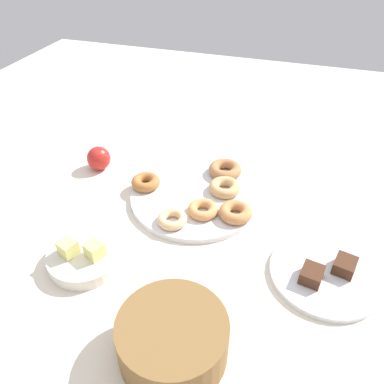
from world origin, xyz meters
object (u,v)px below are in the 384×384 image
(melon_chunk_right, at_px, (68,248))
(apple, at_px, (99,158))
(donut_1, at_px, (225,169))
(basket, at_px, (173,339))
(donut_5, at_px, (236,212))
(donut_plate, at_px, (195,196))
(donut_0, at_px, (172,219))
(donut_3, at_px, (203,209))
(fruit_bowl, at_px, (85,257))
(donut_4, at_px, (225,187))
(melon_chunk_left, at_px, (95,250))
(donut_2, at_px, (146,182))
(brownie_far, at_px, (312,275))
(brownie_near, at_px, (345,265))
(cake_plate, at_px, (325,274))

(melon_chunk_right, distance_m, apple, 0.39)
(donut_1, height_order, basket, basket)
(basket, xyz_separation_m, apple, (0.42, -0.50, -0.01))
(donut_5, bearing_deg, basket, 85.99)
(donut_plate, relative_size, donut_0, 4.71)
(donut_0, bearing_deg, donut_1, -106.43)
(basket, bearing_deg, donut_3, -81.56)
(donut_3, height_order, fruit_bowl, donut_3)
(donut_5, xyz_separation_m, basket, (0.03, 0.39, 0.01))
(donut_plate, distance_m, donut_0, 0.13)
(donut_1, xyz_separation_m, donut_4, (-0.02, 0.08, -0.00))
(donut_4, height_order, melon_chunk_left, melon_chunk_left)
(donut_5, xyz_separation_m, melon_chunk_right, (0.32, 0.26, 0.02))
(donut_3, bearing_deg, donut_2, -18.85)
(donut_3, distance_m, brownie_far, 0.31)
(donut_1, height_order, donut_3, donut_1)
(donut_5, height_order, brownie_near, donut_5)
(brownie_near, relative_size, brownie_far, 1.00)
(donut_2, bearing_deg, donut_3, 161.15)
(donut_1, xyz_separation_m, basket, (-0.04, 0.57, 0.01))
(brownie_far, bearing_deg, melon_chunk_left, 11.63)
(donut_4, bearing_deg, donut_2, 11.40)
(cake_plate, distance_m, melon_chunk_right, 0.57)
(basket, relative_size, apple, 2.80)
(donut_5, distance_m, fruit_bowl, 0.38)
(donut_4, distance_m, basket, 0.49)
(donut_0, bearing_deg, cake_plate, 172.95)
(donut_2, bearing_deg, apple, -18.65)
(donut_5, bearing_deg, donut_1, -68.13)
(donut_plate, distance_m, melon_chunk_left, 0.33)
(donut_plate, height_order, apple, apple)
(cake_plate, relative_size, brownie_far, 4.69)
(donut_1, distance_m, basket, 0.57)
(donut_3, distance_m, melon_chunk_left, 0.29)
(donut_2, distance_m, apple, 0.19)
(donut_plate, height_order, melon_chunk_right, melon_chunk_right)
(donut_4, relative_size, brownie_far, 1.68)
(donut_1, height_order, fruit_bowl, donut_1)
(fruit_bowl, xyz_separation_m, apple, (0.16, -0.36, 0.02))
(cake_plate, xyz_separation_m, fruit_bowl, (0.53, 0.13, 0.01))
(apple, bearing_deg, melon_chunk_right, 109.12)
(donut_2, height_order, donut_5, donut_5)
(cake_plate, bearing_deg, donut_3, -18.48)
(donut_3, relative_size, melon_chunk_left, 2.18)
(donut_plate, xyz_separation_m, donut_2, (0.15, 0.01, 0.02))
(donut_4, bearing_deg, donut_5, 118.79)
(melon_chunk_right, bearing_deg, donut_5, -141.56)
(donut_2, height_order, brownie_far, same)
(donut_3, xyz_separation_m, melon_chunk_left, (0.18, 0.23, 0.02))
(brownie_near, height_order, apple, apple)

